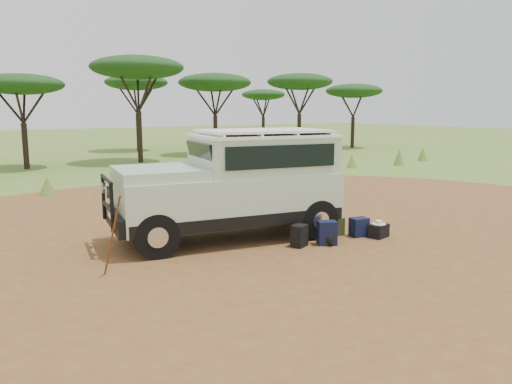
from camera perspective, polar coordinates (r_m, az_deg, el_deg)
ground at (r=12.12m, az=1.44°, el=-5.11°), size 140.00×140.00×0.00m
dirt_clearing at (r=12.12m, az=1.44°, el=-5.09°), size 23.00×23.00×0.01m
grass_fringe at (r=19.62m, az=-13.51°, el=1.47°), size 36.60×1.60×0.90m
acacia_treeline at (r=30.29m, az=-20.69°, el=12.34°), size 46.70×13.20×6.26m
safari_vehicle at (r=11.78m, az=-2.45°, el=0.62°), size 5.56×3.05×2.57m
walking_staff at (r=9.49m, az=-16.10°, el=-4.81°), size 0.26×0.47×1.54m
backpack_black at (r=11.23m, az=4.99°, el=-5.02°), size 0.44×0.38×0.50m
backpack_navy at (r=11.45m, az=8.12°, el=-4.66°), size 0.51×0.46×0.55m
backpack_olive at (r=12.35m, az=9.22°, el=-3.90°), size 0.37×0.31×0.44m
duffel_navy at (r=12.32m, az=11.69°, el=-3.96°), size 0.46×0.38×0.46m
hard_case at (r=12.34m, az=13.84°, el=-4.33°), size 0.52×0.41×0.33m
stuff_sack at (r=11.45m, az=8.29°, el=-5.31°), size 0.38×0.38×0.30m
safari_hat at (r=12.30m, az=13.88°, el=-3.43°), size 0.33×0.33×0.09m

